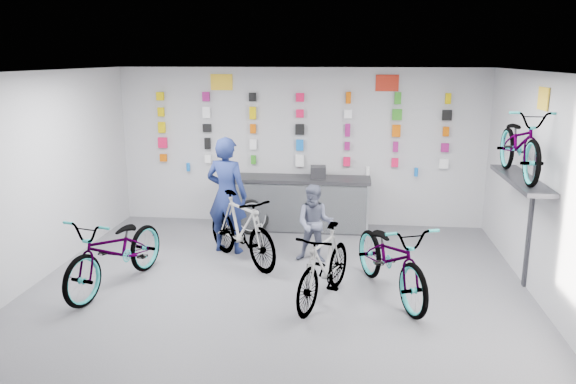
# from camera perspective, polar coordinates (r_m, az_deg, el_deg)

# --- Properties ---
(floor) EXTENTS (8.00, 8.00, 0.00)m
(floor) POSITION_cam_1_polar(r_m,az_deg,el_deg) (7.41, -1.75, -11.91)
(floor) COLOR #4E4E52
(floor) RESTS_ON ground
(ceiling) EXTENTS (8.00, 8.00, 0.00)m
(ceiling) POSITION_cam_1_polar(r_m,az_deg,el_deg) (6.69, -1.94, 11.96)
(ceiling) COLOR white
(ceiling) RESTS_ON wall_back
(wall_back) EXTENTS (7.00, 0.00, 7.00)m
(wall_back) POSITION_cam_1_polar(r_m,az_deg,el_deg) (10.80, 1.24, 4.58)
(wall_back) COLOR silver
(wall_back) RESTS_ON floor
(wall_front) EXTENTS (7.00, 0.00, 7.00)m
(wall_front) POSITION_cam_1_polar(r_m,az_deg,el_deg) (3.27, -12.56, -17.91)
(wall_front) COLOR silver
(wall_front) RESTS_ON floor
(wall_left) EXTENTS (0.00, 8.00, 8.00)m
(wall_left) POSITION_cam_1_polar(r_m,az_deg,el_deg) (8.17, -26.92, 0.16)
(wall_left) COLOR silver
(wall_left) RESTS_ON floor
(wall_right) EXTENTS (0.00, 8.00, 8.00)m
(wall_right) POSITION_cam_1_polar(r_m,az_deg,el_deg) (7.28, 26.57, -1.30)
(wall_right) COLOR silver
(wall_right) RESTS_ON floor
(counter) EXTENTS (2.70, 0.66, 1.00)m
(counter) POSITION_cam_1_polar(r_m,az_deg,el_deg) (10.56, 0.98, -1.25)
(counter) COLOR black
(counter) RESTS_ON floor
(merch_wall) EXTENTS (5.57, 0.08, 1.56)m
(merch_wall) POSITION_cam_1_polar(r_m,az_deg,el_deg) (10.68, 1.29, 6.11)
(merch_wall) COLOR #DB5701
(merch_wall) RESTS_ON wall_back
(wall_bracket) EXTENTS (0.39, 1.90, 2.00)m
(wall_bracket) POSITION_cam_1_polar(r_m,az_deg,el_deg) (8.34, 22.71, 0.59)
(wall_bracket) COLOR #333338
(wall_bracket) RESTS_ON wall_right
(sign_left) EXTENTS (0.42, 0.02, 0.30)m
(sign_left) POSITION_cam_1_polar(r_m,az_deg,el_deg) (10.89, -6.77, 11.03)
(sign_left) COLOR yellow
(sign_left) RESTS_ON wall_back
(sign_right) EXTENTS (0.42, 0.02, 0.30)m
(sign_right) POSITION_cam_1_polar(r_m,az_deg,el_deg) (10.63, 10.04, 10.85)
(sign_right) COLOR red
(sign_right) RESTS_ON wall_back
(sign_side) EXTENTS (0.02, 0.40, 0.30)m
(sign_side) POSITION_cam_1_polar(r_m,az_deg,el_deg) (8.23, 24.50, 8.63)
(sign_side) COLOR yellow
(sign_side) RESTS_ON wall_right
(bike_left) EXTENTS (1.22, 2.21, 1.10)m
(bike_left) POSITION_cam_1_polar(r_m,az_deg,el_deg) (8.26, -17.04, -5.69)
(bike_left) COLOR gray
(bike_left) RESTS_ON floor
(bike_center) EXTENTS (1.03, 1.77, 1.02)m
(bike_center) POSITION_cam_1_polar(r_m,az_deg,el_deg) (7.47, 3.67, -7.44)
(bike_center) COLOR gray
(bike_center) RESTS_ON floor
(bike_right) EXTENTS (1.45, 2.22, 1.10)m
(bike_right) POSITION_cam_1_polar(r_m,az_deg,el_deg) (7.76, 10.45, -6.53)
(bike_right) COLOR gray
(bike_right) RESTS_ON floor
(bike_service) EXTENTS (1.67, 1.72, 1.12)m
(bike_service) POSITION_cam_1_polar(r_m,az_deg,el_deg) (8.85, -4.75, -3.73)
(bike_service) COLOR gray
(bike_service) RESTS_ON floor
(bike_wall) EXTENTS (0.63, 1.80, 0.95)m
(bike_wall) POSITION_cam_1_polar(r_m,az_deg,el_deg) (8.22, 22.56, 4.60)
(bike_wall) COLOR gray
(bike_wall) RESTS_ON wall_bracket
(clerk) EXTENTS (0.80, 0.62, 1.94)m
(clerk) POSITION_cam_1_polar(r_m,az_deg,el_deg) (9.29, -6.23, -0.32)
(clerk) COLOR navy
(clerk) RESTS_ON floor
(customer) EXTENTS (0.63, 0.51, 1.25)m
(customer) POSITION_cam_1_polar(r_m,az_deg,el_deg) (8.87, 2.74, -3.23)
(customer) COLOR #50556C
(customer) RESTS_ON floor
(spare_wheel) EXTENTS (0.69, 0.43, 0.65)m
(spare_wheel) POSITION_cam_1_polar(r_m,az_deg,el_deg) (10.36, -3.69, -2.55)
(spare_wheel) COLOR black
(spare_wheel) RESTS_ON floor
(register) EXTENTS (0.30, 0.32, 0.22)m
(register) POSITION_cam_1_polar(r_m,az_deg,el_deg) (10.40, 3.08, 2.03)
(register) COLOR black
(register) RESTS_ON counter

